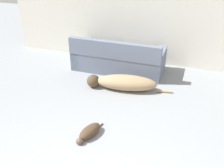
{
  "coord_description": "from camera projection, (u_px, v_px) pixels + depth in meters",
  "views": [
    {
      "loc": [
        0.85,
        -1.1,
        2.54
      ],
      "look_at": [
        -0.28,
        2.3,
        0.58
      ],
      "focal_mm": 40.0,
      "sensor_mm": 36.0,
      "label": 1
    }
  ],
  "objects": [
    {
      "name": "wall_back",
      "position": [
        157.0,
        12.0,
        5.68
      ],
      "size": [
        7.48,
        0.06,
        2.52
      ],
      "color": "silver",
      "rests_on": "ground_plane"
    },
    {
      "name": "couch",
      "position": [
        118.0,
        59.0,
        5.77
      ],
      "size": [
        2.09,
        0.9,
        0.8
      ],
      "rotation": [
        0.0,
        0.0,
        3.12
      ],
      "color": "slate",
      "rests_on": "ground_plane"
    },
    {
      "name": "dog",
      "position": [
        123.0,
        83.0,
        5.03
      ],
      "size": [
        1.74,
        0.59,
        0.31
      ],
      "rotation": [
        0.0,
        0.0,
        3.3
      ],
      "color": "#A38460",
      "rests_on": "ground_plane"
    },
    {
      "name": "cat",
      "position": [
        89.0,
        132.0,
        3.81
      ],
      "size": [
        0.32,
        0.62,
        0.15
      ],
      "rotation": [
        0.0,
        0.0,
        4.42
      ],
      "color": "#473323",
      "rests_on": "ground_plane"
    }
  ]
}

